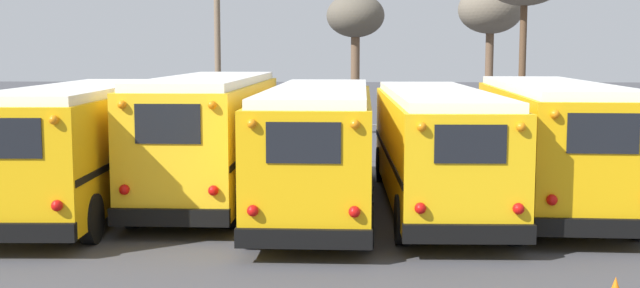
# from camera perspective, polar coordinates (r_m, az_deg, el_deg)

# --- Properties ---
(ground_plane) EXTENTS (160.00, 160.00, 0.00)m
(ground_plane) POSITION_cam_1_polar(r_m,az_deg,el_deg) (20.37, -0.01, -4.50)
(ground_plane) COLOR #424247
(school_bus_0) EXTENTS (2.84, 9.60, 3.09)m
(school_bus_0) POSITION_cam_1_polar(r_m,az_deg,el_deg) (20.46, -16.54, 0.07)
(school_bus_0) COLOR #EAAA0F
(school_bus_0) RESTS_ON ground
(school_bus_1) EXTENTS (2.70, 9.52, 3.27)m
(school_bus_1) POSITION_cam_1_polar(r_m,az_deg,el_deg) (21.23, -7.77, 0.74)
(school_bus_1) COLOR yellow
(school_bus_1) RESTS_ON ground
(school_bus_2) EXTENTS (2.76, 10.89, 3.05)m
(school_bus_2) POSITION_cam_1_polar(r_m,az_deg,el_deg) (19.92, -0.03, 0.07)
(school_bus_2) COLOR #EAAA0F
(school_bus_2) RESTS_ON ground
(school_bus_3) EXTENTS (2.69, 10.81, 2.97)m
(school_bus_3) POSITION_cam_1_polar(r_m,az_deg,el_deg) (20.34, 8.19, 0.07)
(school_bus_3) COLOR yellow
(school_bus_3) RESTS_ON ground
(school_bus_4) EXTENTS (2.92, 9.83, 3.15)m
(school_bus_4) POSITION_cam_1_polar(r_m,az_deg,el_deg) (20.97, 16.06, 0.31)
(school_bus_4) COLOR #EAAA0F
(school_bus_4) RESTS_ON ground
(utility_pole) EXTENTS (1.80, 0.26, 7.79)m
(utility_pole) POSITION_cam_1_polar(r_m,az_deg,el_deg) (34.18, -7.30, 6.85)
(utility_pole) COLOR #75604C
(utility_pole) RESTS_ON ground
(bare_tree_1) EXTENTS (3.28, 3.28, 7.24)m
(bare_tree_1) POSITION_cam_1_polar(r_m,az_deg,el_deg) (42.14, 12.03, 9.20)
(bare_tree_1) COLOR brown
(bare_tree_1) RESTS_ON ground
(bare_tree_2) EXTENTS (2.74, 2.74, 6.60)m
(bare_tree_2) POSITION_cam_1_polar(r_m,az_deg,el_deg) (38.26, 2.54, 8.87)
(bare_tree_2) COLOR brown
(bare_tree_2) RESTS_ON ground
(fence_line) EXTENTS (19.66, 0.06, 1.42)m
(fence_line) POSITION_cam_1_polar(r_m,az_deg,el_deg) (27.50, 0.57, 0.50)
(fence_line) COLOR #939399
(fence_line) RESTS_ON ground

